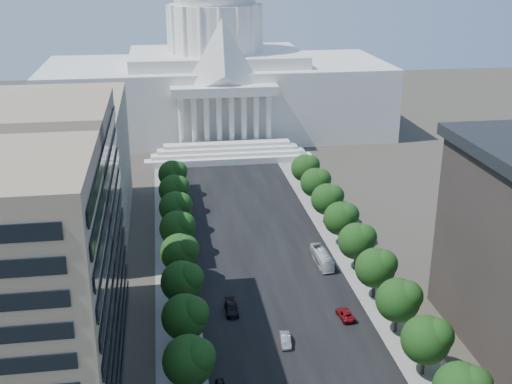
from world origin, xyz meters
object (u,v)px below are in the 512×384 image
car_dark_b (231,309)px  city_bus (322,258)px  car_red (345,314)px  car_silver (285,340)px

car_dark_b → city_bus: size_ratio=0.55×
car_dark_b → car_red: bearing=-13.0°
car_silver → city_bus: 30.76m
car_silver → car_dark_b: size_ratio=0.83×
car_dark_b → city_bus: bearing=38.9°
car_red → city_bus: bearing=-98.9°
car_red → car_dark_b: bearing=-19.9°
car_dark_b → city_bus: (20.97, 16.47, 0.62)m
car_red → car_dark_b: (-19.97, 4.89, 0.11)m
car_silver → city_bus: (13.19, 27.78, 0.67)m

